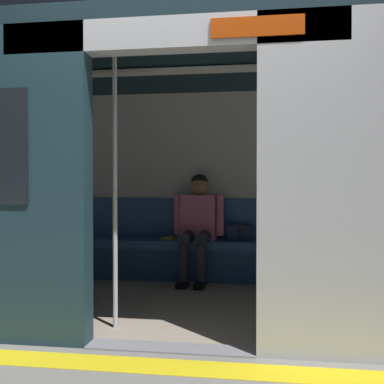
# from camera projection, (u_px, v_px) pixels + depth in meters

# --- Properties ---
(ground_plane) EXTENTS (60.00, 60.00, 0.00)m
(ground_plane) POSITION_uv_depth(u_px,v_px,m) (171.00, 349.00, 3.06)
(ground_plane) COLOR gray
(platform_edge_strip) EXTENTS (8.00, 0.24, 0.01)m
(platform_edge_strip) POSITION_uv_depth(u_px,v_px,m) (161.00, 366.00, 2.77)
(platform_edge_strip) COLOR yellow
(platform_edge_strip) RESTS_ON ground_plane
(train_car) EXTENTS (6.40, 2.69, 2.23)m
(train_car) POSITION_uv_depth(u_px,v_px,m) (187.00, 136.00, 4.22)
(train_car) COLOR silver
(train_car) RESTS_ON ground_plane
(bench_seat) EXTENTS (3.04, 0.44, 0.44)m
(bench_seat) POSITION_uv_depth(u_px,v_px,m) (209.00, 250.00, 5.21)
(bench_seat) COLOR #38609E
(bench_seat) RESTS_ON ground_plane
(person_seated) EXTENTS (0.55, 0.68, 1.16)m
(person_seated) POSITION_uv_depth(u_px,v_px,m) (198.00, 220.00, 5.17)
(person_seated) COLOR pink
(person_seated) RESTS_ON ground_plane
(handbag) EXTENTS (0.26, 0.15, 0.17)m
(handbag) POSITION_uv_depth(u_px,v_px,m) (239.00, 232.00, 5.23)
(handbag) COLOR #262D4C
(handbag) RESTS_ON bench_seat
(book) EXTENTS (0.22, 0.26, 0.03)m
(book) POSITION_uv_depth(u_px,v_px,m) (171.00, 238.00, 5.32)
(book) COLOR gold
(book) RESTS_ON bench_seat
(grab_pole_door) EXTENTS (0.04, 0.04, 2.09)m
(grab_pole_door) POSITION_uv_depth(u_px,v_px,m) (115.00, 186.00, 3.48)
(grab_pole_door) COLOR silver
(grab_pole_door) RESTS_ON ground_plane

